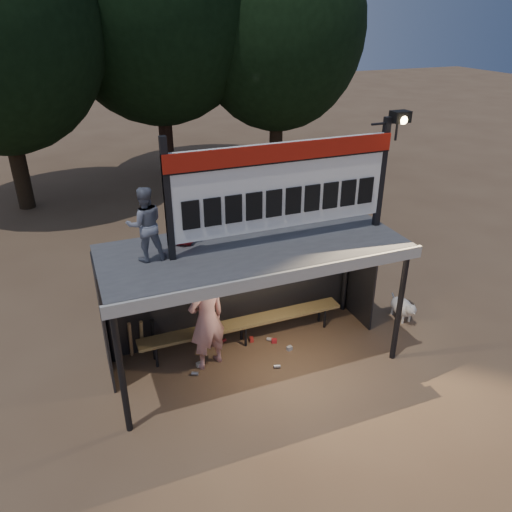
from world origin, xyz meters
The scene contains 11 objects.
ground centered at (0.00, 0.00, 0.00)m, with size 80.00×80.00×0.00m, color brown.
player centered at (-0.81, 0.17, 0.97)m, with size 0.71×0.47×1.94m, color silver.
child_a centered at (-1.69, 0.12, 2.90)m, with size 0.57×0.44×1.17m, color slate.
child_b centered at (-1.05, 0.46, 2.75)m, with size 0.42×0.28×0.87m, color maroon.
dugout_shelter centered at (0.00, 0.24, 1.85)m, with size 5.10×2.08×2.32m.
scoreboard_assembly centered at (0.56, -0.01, 3.32)m, with size 4.10×0.27×1.99m.
bench centered at (0.00, 0.55, 0.43)m, with size 4.00×0.35×0.48m.
tree_right centered at (5.00, 10.50, 5.19)m, with size 6.08×6.08×8.72m.
dog centered at (3.34, 0.11, 0.28)m, with size 0.36×0.81×0.49m.
bats centered at (-1.88, 0.82, 0.43)m, with size 0.47×0.33×0.84m.
litter centered at (-0.03, 0.21, 0.04)m, with size 1.98×1.19×0.08m.
Camera 1 is at (-2.68, -6.89, 5.80)m, focal length 35.00 mm.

